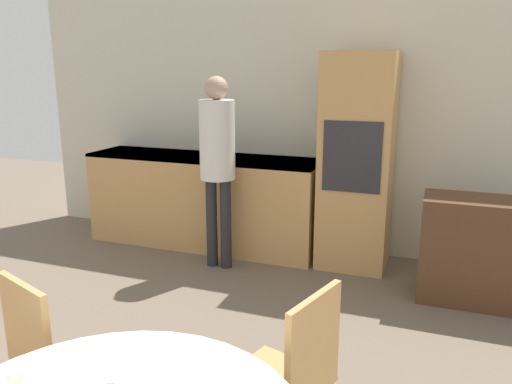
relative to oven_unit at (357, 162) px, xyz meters
name	(u,v)px	position (x,y,z in m)	size (l,w,h in m)	color
wall_back	(332,119)	(-0.31, 0.34, 0.34)	(6.51, 0.05, 2.60)	beige
kitchen_counter	(204,199)	(-1.53, -0.01, -0.48)	(2.37, 0.60, 0.93)	tan
oven_unit	(357,162)	(0.00, 0.00, 0.00)	(0.61, 0.59, 1.92)	tan
sideboard	(487,252)	(1.09, -0.45, -0.55)	(0.97, 0.45, 0.82)	#51331E
chair_far_left	(9,378)	(-0.92, -3.07, -0.44)	(0.51, 0.51, 0.91)	tan
chair_far_right	(293,377)	(0.18, -2.65, -0.44)	(0.50, 0.50, 0.91)	tan
person_standing	(217,151)	(-1.14, -0.50, 0.11)	(0.31, 0.31, 1.71)	#262628
cup	(20,381)	(-0.52, -3.37, -0.16)	(0.08, 0.08, 0.09)	white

